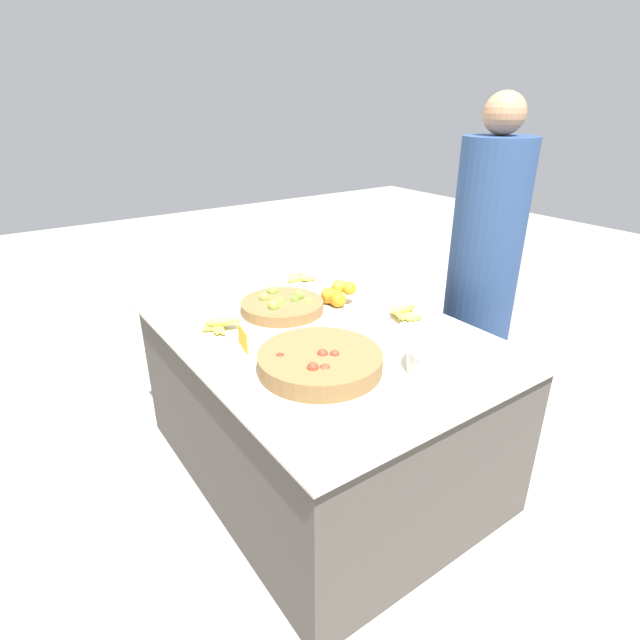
{
  "coord_description": "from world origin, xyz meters",
  "views": [
    {
      "loc": [
        1.58,
        -1.11,
        1.63
      ],
      "look_at": [
        0.0,
        0.0,
        0.77
      ],
      "focal_mm": 28.0,
      "sensor_mm": 36.0,
      "label": 1
    }
  ],
  "objects_px": {
    "tomato_basket": "(320,361)",
    "price_sign": "(243,339)",
    "metal_bowl": "(448,360)",
    "vendor_person": "(481,281)",
    "lime_bowl": "(282,305)"
  },
  "relations": [
    {
      "from": "price_sign",
      "to": "tomato_basket",
      "type": "bearing_deg",
      "value": 37.09
    },
    {
      "from": "vendor_person",
      "to": "tomato_basket",
      "type": "bearing_deg",
      "value": -80.36
    },
    {
      "from": "metal_bowl",
      "to": "vendor_person",
      "type": "distance_m",
      "value": 0.91
    },
    {
      "from": "lime_bowl",
      "to": "vendor_person",
      "type": "relative_size",
      "value": 0.23
    },
    {
      "from": "lime_bowl",
      "to": "tomato_basket",
      "type": "height_order",
      "value": "tomato_basket"
    },
    {
      "from": "tomato_basket",
      "to": "price_sign",
      "type": "xyz_separation_m",
      "value": [
        -0.31,
        -0.15,
        0.01
      ]
    },
    {
      "from": "tomato_basket",
      "to": "lime_bowl",
      "type": "bearing_deg",
      "value": 162.42
    },
    {
      "from": "metal_bowl",
      "to": "vendor_person",
      "type": "relative_size",
      "value": 0.18
    },
    {
      "from": "lime_bowl",
      "to": "metal_bowl",
      "type": "xyz_separation_m",
      "value": [
        0.82,
        0.2,
        0.01
      ]
    },
    {
      "from": "tomato_basket",
      "to": "vendor_person",
      "type": "relative_size",
      "value": 0.27
    },
    {
      "from": "price_sign",
      "to": "vendor_person",
      "type": "xyz_separation_m",
      "value": [
        0.12,
        1.31,
        0.01
      ]
    },
    {
      "from": "lime_bowl",
      "to": "tomato_basket",
      "type": "bearing_deg",
      "value": -17.58
    },
    {
      "from": "tomato_basket",
      "to": "vendor_person",
      "type": "bearing_deg",
      "value": 99.64
    },
    {
      "from": "metal_bowl",
      "to": "vendor_person",
      "type": "height_order",
      "value": "vendor_person"
    },
    {
      "from": "tomato_basket",
      "to": "price_sign",
      "type": "relative_size",
      "value": 4.04
    }
  ]
}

